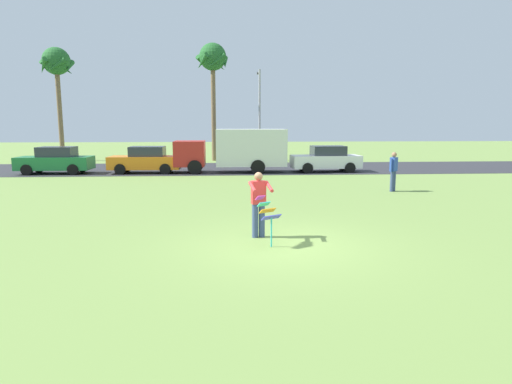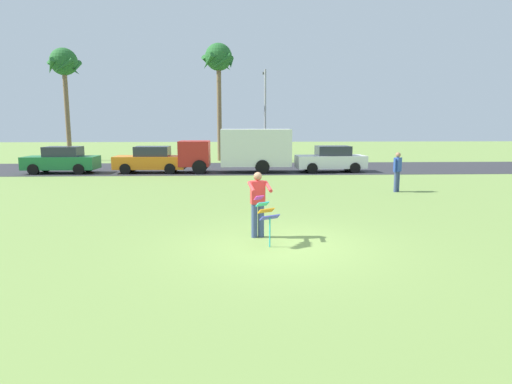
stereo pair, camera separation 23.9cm
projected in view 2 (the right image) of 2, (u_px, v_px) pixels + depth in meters
ground_plane at (281, 245)px, 10.72m from camera, size 120.00×120.00×0.00m
road_strip at (253, 168)px, 28.97m from camera, size 120.00×8.00×0.01m
person_kite_flyer at (258, 202)px, 11.32m from camera, size 0.62×0.71×1.73m
kite_held at (266, 213)px, 10.58m from camera, size 0.63×0.73×1.21m
parked_car_green at (62, 160)px, 25.97m from camera, size 4.21×1.86×1.60m
parked_car_orange at (151, 160)px, 26.20m from camera, size 4.22×1.88×1.60m
parked_truck_red_cab at (242, 149)px, 26.35m from camera, size 6.70×2.13×2.62m
parked_car_white at (331, 159)px, 26.70m from camera, size 4.26×1.96×1.60m
palm_tree_left_near at (64, 67)px, 33.97m from camera, size 2.58×2.71×8.78m
palm_tree_right_near at (219, 62)px, 33.77m from camera, size 2.58×2.71×9.11m
streetlight_pole at (265, 110)px, 33.42m from camera, size 0.24×1.65×7.00m
person_walker_near at (397, 171)px, 18.94m from camera, size 0.44×0.42×1.73m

